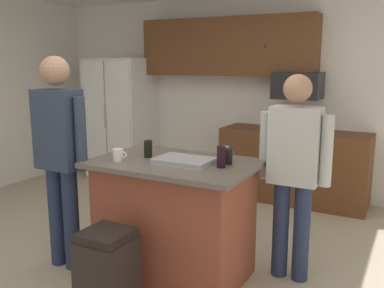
{
  "coord_description": "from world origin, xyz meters",
  "views": [
    {
      "loc": [
        1.94,
        -2.66,
        1.75
      ],
      "look_at": [
        0.26,
        0.44,
        1.05
      ],
      "focal_mm": 39.66,
      "sensor_mm": 36.0,
      "label": 1
    }
  ],
  "objects_px": {
    "glass_stout_tall": "(228,157)",
    "glass_pilsner": "(148,149)",
    "person_guest_left": "(294,165)",
    "person_elder_center": "(60,148)",
    "refrigerator": "(122,119)",
    "mug_blue_stoneware": "(118,155)",
    "microwave_over_range": "(298,86)",
    "kitchen_island": "(174,218)",
    "serving_tray": "(184,161)",
    "mug_ceramic_white": "(225,153)",
    "trash_bin": "(107,273)",
    "tumbler_amber": "(221,157)"
  },
  "relations": [
    {
      "from": "mug_ceramic_white",
      "to": "serving_tray",
      "type": "distance_m",
      "value": 0.35
    },
    {
      "from": "tumbler_amber",
      "to": "glass_stout_tall",
      "type": "bearing_deg",
      "value": 84.88
    },
    {
      "from": "microwave_over_range",
      "to": "mug_ceramic_white",
      "type": "bearing_deg",
      "value": -90.3
    },
    {
      "from": "trash_bin",
      "to": "kitchen_island",
      "type": "bearing_deg",
      "value": 80.25
    },
    {
      "from": "microwave_over_range",
      "to": "mug_blue_stoneware",
      "type": "height_order",
      "value": "microwave_over_range"
    },
    {
      "from": "person_guest_left",
      "to": "mug_ceramic_white",
      "type": "xyz_separation_m",
      "value": [
        -0.52,
        -0.16,
        0.07
      ]
    },
    {
      "from": "mug_ceramic_white",
      "to": "trash_bin",
      "type": "distance_m",
      "value": 1.27
    },
    {
      "from": "kitchen_island",
      "to": "mug_blue_stoneware",
      "type": "xyz_separation_m",
      "value": [
        -0.39,
        -0.21,
        0.52
      ]
    },
    {
      "from": "refrigerator",
      "to": "person_elder_center",
      "type": "relative_size",
      "value": 1.0
    },
    {
      "from": "kitchen_island",
      "to": "refrigerator",
      "type": "bearing_deg",
      "value": 135.19
    },
    {
      "from": "tumbler_amber",
      "to": "trash_bin",
      "type": "xyz_separation_m",
      "value": [
        -0.54,
        -0.7,
        -0.74
      ]
    },
    {
      "from": "refrigerator",
      "to": "glass_stout_tall",
      "type": "distance_m",
      "value": 3.43
    },
    {
      "from": "person_guest_left",
      "to": "person_elder_center",
      "type": "relative_size",
      "value": 0.92
    },
    {
      "from": "kitchen_island",
      "to": "glass_stout_tall",
      "type": "bearing_deg",
      "value": 13.79
    },
    {
      "from": "person_elder_center",
      "to": "glass_pilsner",
      "type": "xyz_separation_m",
      "value": [
        0.64,
        0.34,
        -0.01
      ]
    },
    {
      "from": "person_elder_center",
      "to": "mug_blue_stoneware",
      "type": "height_order",
      "value": "person_elder_center"
    },
    {
      "from": "microwave_over_range",
      "to": "refrigerator",
      "type": "bearing_deg",
      "value": -177.4
    },
    {
      "from": "mug_blue_stoneware",
      "to": "mug_ceramic_white",
      "type": "distance_m",
      "value": 0.85
    },
    {
      "from": "person_guest_left",
      "to": "glass_pilsner",
      "type": "relative_size",
      "value": 11.74
    },
    {
      "from": "refrigerator",
      "to": "mug_blue_stoneware",
      "type": "relative_size",
      "value": 14.17
    },
    {
      "from": "mug_ceramic_white",
      "to": "refrigerator",
      "type": "bearing_deg",
      "value": 142.29
    },
    {
      "from": "microwave_over_range",
      "to": "serving_tray",
      "type": "xyz_separation_m",
      "value": [
        -0.23,
        -2.39,
        -0.46
      ]
    },
    {
      "from": "person_elder_center",
      "to": "mug_ceramic_white",
      "type": "xyz_separation_m",
      "value": [
        1.24,
        0.56,
        -0.02
      ]
    },
    {
      "from": "person_guest_left",
      "to": "person_elder_center",
      "type": "bearing_deg",
      "value": -2.62
    },
    {
      "from": "refrigerator",
      "to": "person_elder_center",
      "type": "distance_m",
      "value": 2.91
    },
    {
      "from": "glass_stout_tall",
      "to": "glass_pilsner",
      "type": "distance_m",
      "value": 0.69
    },
    {
      "from": "kitchen_island",
      "to": "glass_pilsner",
      "type": "xyz_separation_m",
      "value": [
        -0.26,
        0.02,
        0.55
      ]
    },
    {
      "from": "person_elder_center",
      "to": "glass_pilsner",
      "type": "distance_m",
      "value": 0.73
    },
    {
      "from": "person_guest_left",
      "to": "glass_pilsner",
      "type": "bearing_deg",
      "value": -6.05
    },
    {
      "from": "person_guest_left",
      "to": "trash_bin",
      "type": "xyz_separation_m",
      "value": [
        -0.98,
        -1.1,
        -0.65
      ]
    },
    {
      "from": "serving_tray",
      "to": "mug_ceramic_white",
      "type": "bearing_deg",
      "value": 50.98
    },
    {
      "from": "mug_blue_stoneware",
      "to": "glass_pilsner",
      "type": "bearing_deg",
      "value": 60.27
    },
    {
      "from": "glass_pilsner",
      "to": "serving_tray",
      "type": "height_order",
      "value": "glass_pilsner"
    },
    {
      "from": "kitchen_island",
      "to": "person_elder_center",
      "type": "bearing_deg",
      "value": -160.21
    },
    {
      "from": "refrigerator",
      "to": "glass_stout_tall",
      "type": "height_order",
      "value": "refrigerator"
    },
    {
      "from": "serving_tray",
      "to": "person_elder_center",
      "type": "bearing_deg",
      "value": -163.87
    },
    {
      "from": "trash_bin",
      "to": "person_guest_left",
      "type": "bearing_deg",
      "value": 48.55
    },
    {
      "from": "microwave_over_range",
      "to": "mug_blue_stoneware",
      "type": "distance_m",
      "value": 2.71
    },
    {
      "from": "person_guest_left",
      "to": "glass_pilsner",
      "type": "distance_m",
      "value": 1.18
    },
    {
      "from": "kitchen_island",
      "to": "mug_blue_stoneware",
      "type": "relative_size",
      "value": 10.26
    },
    {
      "from": "glass_stout_tall",
      "to": "microwave_over_range",
      "type": "bearing_deg",
      "value": 92.04
    },
    {
      "from": "person_elder_center",
      "to": "mug_blue_stoneware",
      "type": "xyz_separation_m",
      "value": [
        0.52,
        0.12,
        -0.03
      ]
    },
    {
      "from": "microwave_over_range",
      "to": "kitchen_island",
      "type": "distance_m",
      "value": 2.57
    },
    {
      "from": "refrigerator",
      "to": "mug_ceramic_white",
      "type": "bearing_deg",
      "value": -37.71
    },
    {
      "from": "kitchen_island",
      "to": "mug_blue_stoneware",
      "type": "distance_m",
      "value": 0.69
    },
    {
      "from": "mug_blue_stoneware",
      "to": "mug_ceramic_white",
      "type": "height_order",
      "value": "mug_ceramic_white"
    },
    {
      "from": "glass_stout_tall",
      "to": "serving_tray",
      "type": "distance_m",
      "value": 0.34
    },
    {
      "from": "glass_pilsner",
      "to": "trash_bin",
      "type": "height_order",
      "value": "glass_pilsner"
    },
    {
      "from": "mug_blue_stoneware",
      "to": "person_guest_left",
      "type": "bearing_deg",
      "value": 25.99
    },
    {
      "from": "mug_blue_stoneware",
      "to": "trash_bin",
      "type": "height_order",
      "value": "mug_blue_stoneware"
    }
  ]
}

